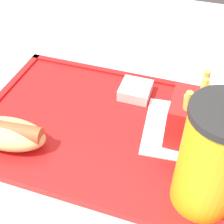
# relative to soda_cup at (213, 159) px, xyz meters

# --- Properties ---
(food_tray) EXTENTS (0.42, 0.28, 0.01)m
(food_tray) POSITION_rel_soda_cup_xyz_m (0.15, -0.08, -0.08)
(food_tray) COLOR red
(food_tray) RESTS_ON dining_table
(paper_napkin) EXTENTS (0.16, 0.14, 0.00)m
(paper_napkin) POSITION_rel_soda_cup_xyz_m (0.02, -0.11, -0.07)
(paper_napkin) COLOR white
(paper_napkin) RESTS_ON food_tray
(soda_cup) EXTENTS (0.08, 0.08, 0.19)m
(soda_cup) POSITION_rel_soda_cup_xyz_m (0.00, 0.00, 0.00)
(soda_cup) COLOR gold
(soda_cup) RESTS_ON food_tray
(hot_dog_far) EXTENTS (0.12, 0.07, 0.04)m
(hot_dog_far) POSITION_rel_soda_cup_xyz_m (0.28, -0.00, -0.05)
(hot_dog_far) COLOR #DBB270
(hot_dog_far) RESTS_ON food_tray
(fries_carton) EXTENTS (0.09, 0.07, 0.11)m
(fries_carton) POSITION_rel_soda_cup_xyz_m (0.02, -0.10, -0.04)
(fries_carton) COLOR red
(fries_carton) RESTS_ON food_tray
(sauce_cup_mayo) EXTENTS (0.05, 0.05, 0.02)m
(sauce_cup_mayo) POSITION_rel_soda_cup_xyz_m (0.13, -0.17, -0.07)
(sauce_cup_mayo) COLOR silver
(sauce_cup_mayo) RESTS_ON food_tray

